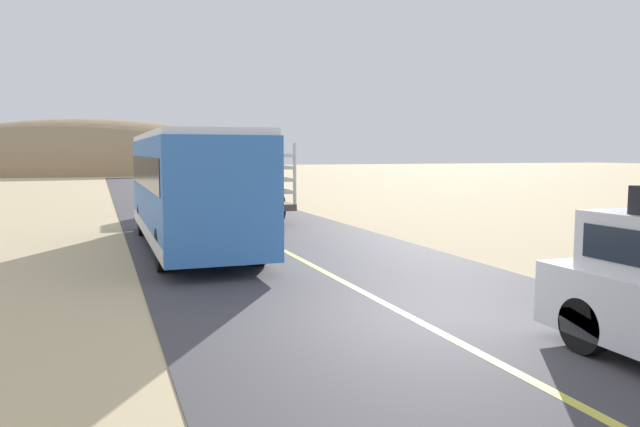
% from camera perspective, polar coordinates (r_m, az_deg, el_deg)
% --- Properties ---
extents(ground_plane, '(240.00, 240.00, 0.00)m').
position_cam_1_polar(ground_plane, '(9.98, 9.57, -10.18)').
color(ground_plane, '#CCB284').
extents(road_surface, '(8.00, 120.00, 0.02)m').
position_cam_1_polar(road_surface, '(9.97, 9.58, -10.13)').
color(road_surface, '#423F44').
rests_on(road_surface, ground).
extents(road_centre_line, '(0.16, 117.60, 0.00)m').
position_cam_1_polar(road_centre_line, '(9.97, 9.58, -10.06)').
color(road_centre_line, '#D8CC4C').
rests_on(road_centre_line, road_surface).
extents(livestock_truck, '(2.53, 9.70, 3.02)m').
position_cam_1_polar(livestock_truck, '(28.09, -8.63, 3.75)').
color(livestock_truck, '#B2332D').
rests_on(livestock_truck, road_surface).
extents(bus, '(2.54, 10.00, 3.21)m').
position_cam_1_polar(bus, '(17.61, -11.93, 2.42)').
color(bus, '#3872C6').
rests_on(bus, road_surface).
extents(car_far, '(1.90, 4.62, 1.93)m').
position_cam_1_polar(car_far, '(35.47, -10.15, 2.98)').
color(car_far, '#B2261E').
rests_on(car_far, road_surface).
extents(distant_hill, '(47.95, 24.75, 13.85)m').
position_cam_1_polar(distant_hill, '(83.94, -20.20, 3.50)').
color(distant_hill, '#997C5A').
rests_on(distant_hill, ground).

